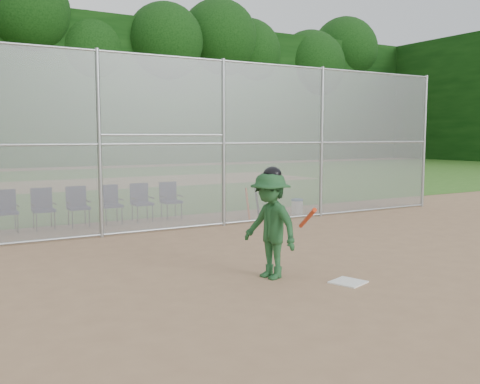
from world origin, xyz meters
TOP-DOWN VIEW (x-y plane):
  - ground at (0.00, 0.00)m, footprint 100.00×100.00m
  - grass_strip at (0.00, 18.00)m, footprint 100.00×100.00m
  - dirt_patch_far at (0.00, 18.00)m, footprint 24.00×24.00m
  - backstop_fence at (0.00, 5.00)m, footprint 16.09×0.09m
  - treeline at (0.00, 20.00)m, footprint 81.00×60.00m
  - home_plate at (0.14, -0.45)m, footprint 0.57×0.57m
  - batter_at_plate at (-0.70, 0.38)m, footprint 0.97×1.35m
  - water_cooler at (3.68, 5.63)m, footprint 0.34×0.34m
  - spare_bats at (2.09, 5.42)m, footprint 0.36×0.27m
  - chair_1 at (-3.70, 6.62)m, footprint 0.54×0.52m
  - chair_2 at (-2.90, 6.62)m, footprint 0.54×0.52m
  - chair_3 at (-2.09, 6.62)m, footprint 0.54×0.52m
  - chair_4 at (-1.29, 6.62)m, footprint 0.54×0.52m
  - chair_5 at (-0.49, 6.62)m, footprint 0.54×0.52m
  - chair_6 at (0.31, 6.62)m, footprint 0.54×0.52m

SIDE VIEW (x-z plane):
  - ground at x=0.00m, z-range 0.00..0.00m
  - grass_strip at x=0.00m, z-range 0.01..0.01m
  - dirt_patch_far at x=0.00m, z-range 0.01..0.01m
  - home_plate at x=0.14m, z-range 0.00..0.02m
  - water_cooler at x=3.68m, z-range 0.00..0.43m
  - spare_bats at x=2.09m, z-range 0.00..0.84m
  - chair_1 at x=-3.70m, z-range 0.00..0.96m
  - chair_2 at x=-2.90m, z-range 0.00..0.96m
  - chair_3 at x=-2.09m, z-range 0.00..0.96m
  - chair_4 at x=-1.29m, z-range 0.00..0.96m
  - chair_5 at x=-0.49m, z-range 0.00..0.96m
  - chair_6 at x=0.31m, z-range 0.00..0.96m
  - batter_at_plate at x=-0.70m, z-range -0.03..1.69m
  - backstop_fence at x=0.00m, z-range 0.07..4.07m
  - treeline at x=0.00m, z-range 0.00..11.00m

